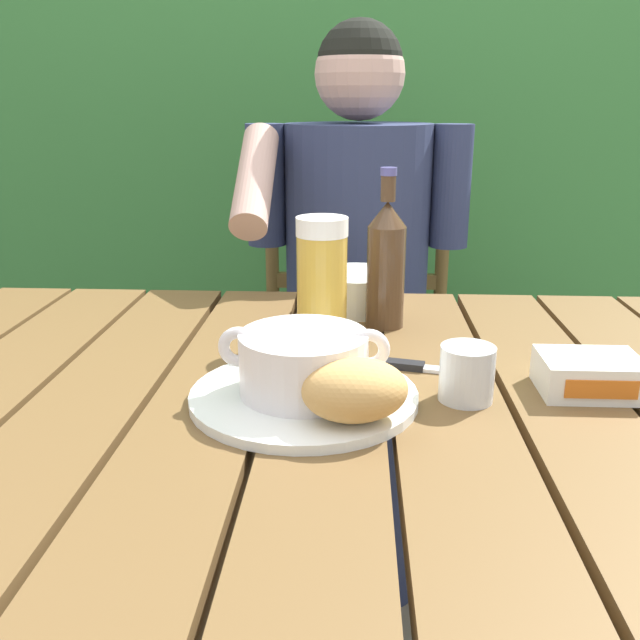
{
  "coord_description": "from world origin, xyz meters",
  "views": [
    {
      "loc": [
        0.03,
        -0.78,
        1.08
      ],
      "look_at": [
        -0.01,
        0.07,
        0.81
      ],
      "focal_mm": 38.53,
      "sensor_mm": 36.0,
      "label": 1
    }
  ],
  "objects_px": {
    "beer_bottle": "(386,262)",
    "table_knife": "(422,367)",
    "soup_bowl": "(304,361)",
    "person_eating": "(355,268)",
    "diner_bowl": "(356,291)",
    "bread_roll": "(355,390)",
    "butter_tub": "(589,375)",
    "beer_glass": "(322,280)",
    "chair_near_diner": "(355,349)",
    "water_glass_small": "(467,373)",
    "serving_plate": "(304,396)"
  },
  "relations": [
    {
      "from": "beer_bottle",
      "to": "diner_bowl",
      "type": "relative_size",
      "value": 1.68
    },
    {
      "from": "bread_roll",
      "to": "water_glass_small",
      "type": "relative_size",
      "value": 1.97
    },
    {
      "from": "person_eating",
      "to": "butter_tub",
      "type": "xyz_separation_m",
      "value": [
        0.29,
        -0.68,
        0.03
      ]
    },
    {
      "from": "person_eating",
      "to": "beer_glass",
      "type": "relative_size",
      "value": 6.72
    },
    {
      "from": "butter_tub",
      "to": "diner_bowl",
      "type": "relative_size",
      "value": 0.81
    },
    {
      "from": "beer_bottle",
      "to": "chair_near_diner",
      "type": "bearing_deg",
      "value": 94.09
    },
    {
      "from": "soup_bowl",
      "to": "table_knife",
      "type": "distance_m",
      "value": 0.19
    },
    {
      "from": "bread_roll",
      "to": "person_eating",
      "type": "bearing_deg",
      "value": 90.17
    },
    {
      "from": "chair_near_diner",
      "to": "table_knife",
      "type": "relative_size",
      "value": 5.98
    },
    {
      "from": "chair_near_diner",
      "to": "butter_tub",
      "type": "distance_m",
      "value": 0.97
    },
    {
      "from": "soup_bowl",
      "to": "bread_roll",
      "type": "height_order",
      "value": "soup_bowl"
    },
    {
      "from": "bread_roll",
      "to": "table_knife",
      "type": "bearing_deg",
      "value": 63.17
    },
    {
      "from": "soup_bowl",
      "to": "diner_bowl",
      "type": "distance_m",
      "value": 0.39
    },
    {
      "from": "chair_near_diner",
      "to": "butter_tub",
      "type": "xyz_separation_m",
      "value": [
        0.29,
        -0.88,
        0.3
      ]
    },
    {
      "from": "soup_bowl",
      "to": "butter_tub",
      "type": "relative_size",
      "value": 1.68
    },
    {
      "from": "diner_bowl",
      "to": "table_knife",
      "type": "bearing_deg",
      "value": -72.36
    },
    {
      "from": "beer_glass",
      "to": "table_knife",
      "type": "bearing_deg",
      "value": -39.73
    },
    {
      "from": "soup_bowl",
      "to": "beer_glass",
      "type": "height_order",
      "value": "beer_glass"
    },
    {
      "from": "person_eating",
      "to": "table_knife",
      "type": "xyz_separation_m",
      "value": [
        0.09,
        -0.62,
        0.01
      ]
    },
    {
      "from": "water_glass_small",
      "to": "butter_tub",
      "type": "distance_m",
      "value": 0.16
    },
    {
      "from": "beer_bottle",
      "to": "table_knife",
      "type": "distance_m",
      "value": 0.22
    },
    {
      "from": "beer_glass",
      "to": "beer_bottle",
      "type": "relative_size",
      "value": 0.74
    },
    {
      "from": "table_knife",
      "to": "diner_bowl",
      "type": "bearing_deg",
      "value": 107.64
    },
    {
      "from": "soup_bowl",
      "to": "table_knife",
      "type": "bearing_deg",
      "value": 34.94
    },
    {
      "from": "chair_near_diner",
      "to": "soup_bowl",
      "type": "xyz_separation_m",
      "value": [
        -0.06,
        -0.93,
        0.32
      ]
    },
    {
      "from": "bread_roll",
      "to": "butter_tub",
      "type": "height_order",
      "value": "bread_roll"
    },
    {
      "from": "diner_bowl",
      "to": "water_glass_small",
      "type": "bearing_deg",
      "value": -70.29
    },
    {
      "from": "soup_bowl",
      "to": "table_knife",
      "type": "relative_size",
      "value": 1.32
    },
    {
      "from": "beer_glass",
      "to": "water_glass_small",
      "type": "xyz_separation_m",
      "value": [
        0.18,
        -0.21,
        -0.06
      ]
    },
    {
      "from": "beer_bottle",
      "to": "water_glass_small",
      "type": "xyz_separation_m",
      "value": [
        0.09,
        -0.28,
        -0.07
      ]
    },
    {
      "from": "person_eating",
      "to": "diner_bowl",
      "type": "relative_size",
      "value": 8.39
    },
    {
      "from": "beer_bottle",
      "to": "diner_bowl",
      "type": "xyz_separation_m",
      "value": [
        -0.05,
        0.09,
        -0.07
      ]
    },
    {
      "from": "beer_glass",
      "to": "table_knife",
      "type": "relative_size",
      "value": 1.2
    },
    {
      "from": "chair_near_diner",
      "to": "person_eating",
      "type": "distance_m",
      "value": 0.33
    },
    {
      "from": "serving_plate",
      "to": "soup_bowl",
      "type": "relative_size",
      "value": 1.35
    },
    {
      "from": "beer_glass",
      "to": "diner_bowl",
      "type": "xyz_separation_m",
      "value": [
        0.05,
        0.16,
        -0.06
      ]
    },
    {
      "from": "person_eating",
      "to": "water_glass_small",
      "type": "relative_size",
      "value": 18.42
    },
    {
      "from": "serving_plate",
      "to": "soup_bowl",
      "type": "distance_m",
      "value": 0.04
    },
    {
      "from": "soup_bowl",
      "to": "table_knife",
      "type": "xyz_separation_m",
      "value": [
        0.15,
        0.11,
        -0.05
      ]
    },
    {
      "from": "beer_bottle",
      "to": "butter_tub",
      "type": "bearing_deg",
      "value": -45.72
    },
    {
      "from": "serving_plate",
      "to": "beer_bottle",
      "type": "distance_m",
      "value": 0.33
    },
    {
      "from": "serving_plate",
      "to": "beer_glass",
      "type": "distance_m",
      "value": 0.24
    },
    {
      "from": "chair_near_diner",
      "to": "water_glass_small",
      "type": "xyz_separation_m",
      "value": [
        0.13,
        -0.91,
        0.31
      ]
    },
    {
      "from": "butter_tub",
      "to": "table_knife",
      "type": "xyz_separation_m",
      "value": [
        -0.2,
        0.06,
        -0.02
      ]
    },
    {
      "from": "serving_plate",
      "to": "beer_glass",
      "type": "bearing_deg",
      "value": 87.3
    },
    {
      "from": "soup_bowl",
      "to": "butter_tub",
      "type": "xyz_separation_m",
      "value": [
        0.35,
        0.04,
        -0.03
      ]
    },
    {
      "from": "person_eating",
      "to": "beer_bottle",
      "type": "xyz_separation_m",
      "value": [
        0.05,
        -0.44,
        0.11
      ]
    },
    {
      "from": "soup_bowl",
      "to": "beer_bottle",
      "type": "xyz_separation_m",
      "value": [
        0.11,
        0.29,
        0.05
      ]
    },
    {
      "from": "chair_near_diner",
      "to": "beer_glass",
      "type": "height_order",
      "value": "beer_glass"
    },
    {
      "from": "table_knife",
      "to": "diner_bowl",
      "type": "distance_m",
      "value": 0.29
    }
  ]
}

